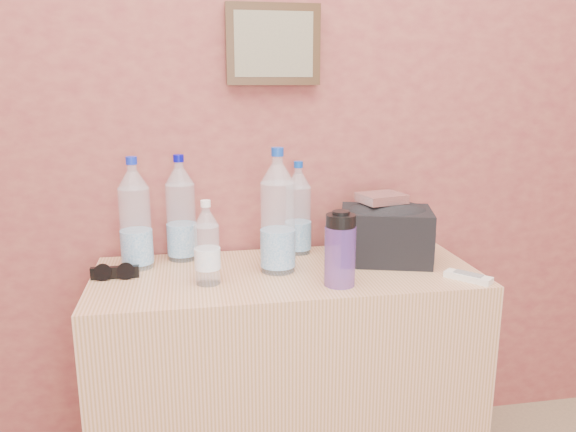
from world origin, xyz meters
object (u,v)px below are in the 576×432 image
object	(u,v)px
pet_small	(207,248)
pet_large_a	(135,220)
pet_large_d	(278,218)
toiletry_bag	(386,232)
pet_large_c	(298,213)
nalgene_bottle	(340,249)
sunglasses	(115,272)
dresser	(286,379)
pet_large_b	(181,214)
ac_remote	(468,277)
foil_packet	(382,198)

from	to	relation	value
pet_small	pet_large_a	bearing A→B (deg)	138.98
pet_large_d	toiletry_bag	distance (m)	0.36
pet_large_a	pet_large_c	world-z (taller)	pet_large_a
pet_large_a	toiletry_bag	xyz separation A→B (m)	(0.78, -0.07, -0.06)
pet_small	nalgene_bottle	bearing A→B (deg)	-11.89
toiletry_bag	pet_large_a	bearing A→B (deg)	-168.70
sunglasses	dresser	bearing A→B (deg)	-2.68
pet_large_b	ac_remote	xyz separation A→B (m)	(0.82, -0.35, -0.14)
pet_large_c	pet_small	bearing A→B (deg)	-141.43
pet_large_c	toiletry_bag	world-z (taller)	pet_large_c
pet_large_c	pet_small	xyz separation A→B (m)	(-0.31, -0.25, -0.03)
dresser	pet_large_d	world-z (taller)	pet_large_d
pet_small	toiletry_bag	xyz separation A→B (m)	(0.57, 0.11, -0.01)
pet_large_b	nalgene_bottle	distance (m)	0.55
dresser	pet_large_c	xyz separation A→B (m)	(0.07, 0.19, 0.50)
ac_remote	toiletry_bag	bearing A→B (deg)	178.24
dresser	pet_large_a	world-z (taller)	pet_large_a
ac_remote	pet_small	bearing A→B (deg)	-138.59
dresser	nalgene_bottle	bearing A→B (deg)	-47.37
dresser	pet_large_a	size ratio (longest dim) A/B	3.36
pet_large_d	pet_large_c	bearing A→B (deg)	61.03
dresser	pet_large_d	bearing A→B (deg)	157.03
pet_large_d	sunglasses	world-z (taller)	pet_large_d
foil_packet	nalgene_bottle	bearing A→B (deg)	-133.58
pet_large_c	foil_packet	size ratio (longest dim) A/B	2.32
pet_large_c	foil_packet	world-z (taller)	pet_large_c
toiletry_bag	dresser	bearing A→B (deg)	-154.99
pet_small	pet_large_c	bearing A→B (deg)	38.57
pet_large_d	pet_large_a	bearing A→B (deg)	165.54
pet_large_d	toiletry_bag	world-z (taller)	pet_large_d
dresser	pet_small	distance (m)	0.53
pet_large_b	nalgene_bottle	xyz separation A→B (m)	(0.44, -0.32, -0.04)
pet_large_a	sunglasses	world-z (taller)	pet_large_a
dresser	ac_remote	world-z (taller)	ac_remote
pet_small	sunglasses	xyz separation A→B (m)	(-0.27, 0.09, -0.09)
pet_large_a	nalgene_bottle	world-z (taller)	pet_large_a
pet_large_a	sunglasses	size ratio (longest dim) A/B	2.50
pet_large_b	pet_small	size ratio (longest dim) A/B	1.40
pet_large_d	ac_remote	xyz separation A→B (m)	(0.53, -0.18, -0.16)
pet_large_a	foil_packet	bearing A→B (deg)	-4.75
nalgene_bottle	foil_packet	xyz separation A→B (m)	(0.19, 0.20, 0.10)
pet_large_c	foil_packet	distance (m)	0.28
foil_packet	pet_large_a	bearing A→B (deg)	175.25
dresser	pet_large_a	xyz separation A→B (m)	(-0.45, 0.12, 0.51)
pet_large_c	pet_large_d	xyz separation A→B (m)	(-0.10, -0.17, 0.03)
nalgene_bottle	dresser	bearing A→B (deg)	132.63
pet_small	sunglasses	distance (m)	0.30
ac_remote	toiletry_bag	size ratio (longest dim) A/B	0.48
pet_large_d	pet_small	distance (m)	0.23
pet_large_c	sunglasses	size ratio (longest dim) A/B	2.24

